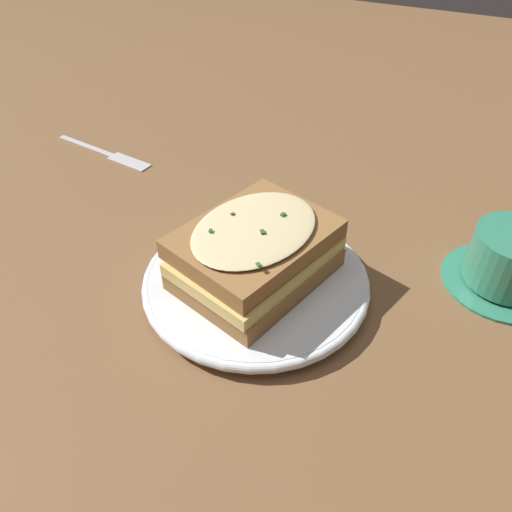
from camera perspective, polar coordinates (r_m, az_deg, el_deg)
name	(u,v)px	position (r m, az deg, el deg)	size (l,w,h in m)	color
ground_plane	(236,297)	(0.53, -2.25, -4.76)	(2.40, 2.40, 0.00)	brown
dinner_plate	(256,281)	(0.53, 0.00, -2.90)	(0.24, 0.24, 0.02)	white
sandwich	(255,252)	(0.50, -0.07, 0.42)	(0.16, 0.19, 0.06)	olive
teacup_with_saucer	(511,263)	(0.58, 27.12, -0.68)	(0.13, 0.13, 0.06)	#338466
fork	(112,155)	(0.79, -16.10, 11.02)	(0.18, 0.04, 0.00)	silver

